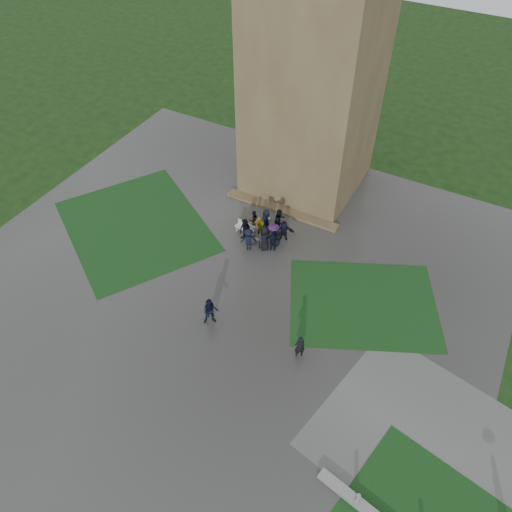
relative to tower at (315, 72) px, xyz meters
The scene contains 10 objects.
ground 17.49m from the tower, 90.00° to the right, with size 120.00×120.00×0.00m, color black.
plaza 15.81m from the tower, 90.00° to the right, with size 34.00×34.00×0.02m, color #333331.
lawn_inset_left 16.55m from the tower, 127.69° to the right, with size 11.00×9.00×0.01m, color #123414.
lawn_inset_right 15.90m from the tower, 49.64° to the right, with size 9.00×7.00×0.01m, color #123414.
tower is the anchor object (origin of this frame).
tower_plinth 9.90m from the tower, 90.00° to the right, with size 9.00×0.80×0.22m, color brown.
bench 11.64m from the tower, 98.50° to the right, with size 1.54×0.70×0.86m.
visitor_cluster 11.27m from the tower, 86.59° to the right, with size 3.59×3.73×2.57m.
pedestrian_mid 17.66m from the tower, 86.48° to the right, with size 0.94×0.54×1.94m, color black.
pedestrian_near 18.58m from the tower, 66.77° to the right, with size 0.61×0.40×1.68m, color black.
Camera 1 is at (12.12, -15.60, 24.06)m, focal length 35.00 mm.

